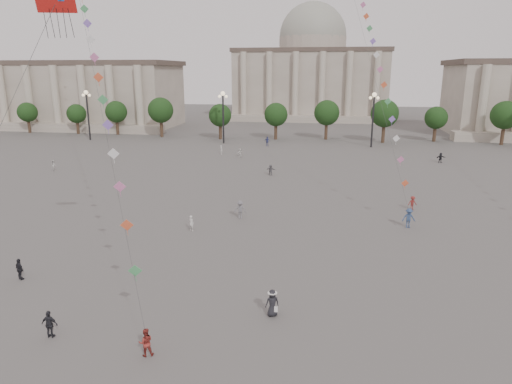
# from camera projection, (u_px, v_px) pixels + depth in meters

# --- Properties ---
(ground) EXTENTS (360.00, 360.00, 0.00)m
(ground) POSITION_uv_depth(u_px,v_px,m) (197.00, 336.00, 26.07)
(ground) COLOR #504E4C
(ground) RESTS_ON ground
(hall_west) EXTENTS (84.00, 26.22, 17.20)m
(hall_west) POSITION_uv_depth(u_px,v_px,m) (31.00, 94.00, 125.24)
(hall_west) COLOR gray
(hall_west) RESTS_ON ground
(hall_central) EXTENTS (48.30, 34.30, 35.50)m
(hall_central) POSITION_uv_depth(u_px,v_px,m) (311.00, 72.00, 145.58)
(hall_central) COLOR gray
(hall_central) RESTS_ON ground
(tree_row) EXTENTS (137.12, 5.12, 8.00)m
(tree_row) POSITION_uv_depth(u_px,v_px,m) (299.00, 115.00, 99.04)
(tree_row) COLOR #38261C
(tree_row) RESTS_ON ground
(lamp_post_far_west) EXTENTS (2.00, 0.90, 10.65)m
(lamp_post_far_west) POSITION_uv_depth(u_px,v_px,m) (87.00, 106.00, 98.00)
(lamp_post_far_west) COLOR #262628
(lamp_post_far_west) RESTS_ON ground
(lamp_post_mid_west) EXTENTS (2.00, 0.90, 10.65)m
(lamp_post_mid_west) POSITION_uv_depth(u_px,v_px,m) (223.00, 108.00, 93.27)
(lamp_post_mid_west) COLOR #262628
(lamp_post_mid_west) RESTS_ON ground
(lamp_post_mid_east) EXTENTS (2.00, 0.90, 10.65)m
(lamp_post_mid_east) POSITION_uv_depth(u_px,v_px,m) (373.00, 110.00, 88.54)
(lamp_post_mid_east) COLOR #262628
(lamp_post_mid_east) RESTS_ON ground
(person_crowd_0) EXTENTS (1.20, 0.75, 1.90)m
(person_crowd_0) POSITION_uv_depth(u_px,v_px,m) (267.00, 141.00, 91.52)
(person_crowd_0) COLOR #383F7E
(person_crowd_0) RESTS_ON ground
(person_crowd_1) EXTENTS (0.96, 0.96, 1.58)m
(person_crowd_1) POSITION_uv_depth(u_px,v_px,m) (54.00, 165.00, 69.13)
(person_crowd_1) COLOR silver
(person_crowd_1) RESTS_ON ground
(person_crowd_4) EXTENTS (1.09, 1.40, 1.48)m
(person_crowd_4) POSITION_uv_depth(u_px,v_px,m) (240.00, 153.00, 80.08)
(person_crowd_4) COLOR silver
(person_crowd_4) RESTS_ON ground
(person_crowd_6) EXTENTS (1.30, 0.85, 1.89)m
(person_crowd_6) POSITION_uv_depth(u_px,v_px,m) (240.00, 210.00, 46.64)
(person_crowd_6) COLOR slate
(person_crowd_6) RESTS_ON ground
(person_crowd_8) EXTENTS (1.09, 0.80, 1.51)m
(person_crowd_8) POSITION_uv_depth(u_px,v_px,m) (412.00, 203.00, 49.65)
(person_crowd_8) COLOR maroon
(person_crowd_8) RESTS_ON ground
(person_crowd_9) EXTENTS (1.60, 0.92, 1.64)m
(person_crowd_9) POSITION_uv_depth(u_px,v_px,m) (441.00, 158.00, 75.06)
(person_crowd_9) COLOR black
(person_crowd_9) RESTS_ON ground
(person_crowd_10) EXTENTS (0.64, 0.70, 1.60)m
(person_crowd_10) POSITION_uv_depth(u_px,v_px,m) (221.00, 150.00, 82.56)
(person_crowd_10) COLOR silver
(person_crowd_10) RESTS_ON ground
(person_crowd_12) EXTENTS (1.52, 0.77, 1.57)m
(person_crowd_12) POSITION_uv_depth(u_px,v_px,m) (271.00, 170.00, 66.03)
(person_crowd_12) COLOR slate
(person_crowd_12) RESTS_ON ground
(person_crowd_13) EXTENTS (0.66, 0.60, 1.51)m
(person_crowd_13) POSITION_uv_depth(u_px,v_px,m) (191.00, 223.00, 43.06)
(person_crowd_13) COLOR silver
(person_crowd_13) RESTS_ON ground
(tourist_1) EXTENTS (1.03, 0.78, 1.62)m
(tourist_1) POSITION_uv_depth(u_px,v_px,m) (20.00, 269.00, 32.93)
(tourist_1) COLOR black
(tourist_1) RESTS_ON ground
(tourist_4) EXTENTS (0.96, 0.40, 1.64)m
(tourist_4) POSITION_uv_depth(u_px,v_px,m) (50.00, 324.00, 25.77)
(tourist_4) COLOR #222328
(tourist_4) RESTS_ON ground
(kite_flyer_0) EXTENTS (0.95, 0.86, 1.58)m
(kite_flyer_0) POSITION_uv_depth(u_px,v_px,m) (146.00, 342.00, 24.12)
(kite_flyer_0) COLOR maroon
(kite_flyer_0) RESTS_ON ground
(kite_flyer_1) EXTENTS (1.34, 0.87, 1.95)m
(kite_flyer_1) POSITION_uv_depth(u_px,v_px,m) (409.00, 218.00, 43.86)
(kite_flyer_1) COLOR navy
(kite_flyer_1) RESTS_ON ground
(hat_person) EXTENTS (0.99, 0.83, 1.73)m
(hat_person) POSITION_uv_depth(u_px,v_px,m) (272.00, 303.00, 28.02)
(hat_person) COLOR black
(hat_person) RESTS_ON ground
(dragon_kite) EXTENTS (6.19, 1.25, 19.67)m
(dragon_kite) POSITION_uv_depth(u_px,v_px,m) (56.00, 19.00, 26.15)
(dragon_kite) COLOR red
(dragon_kite) RESTS_ON ground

